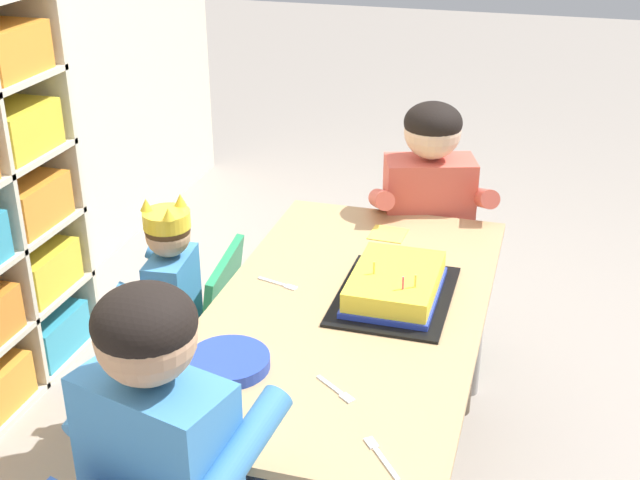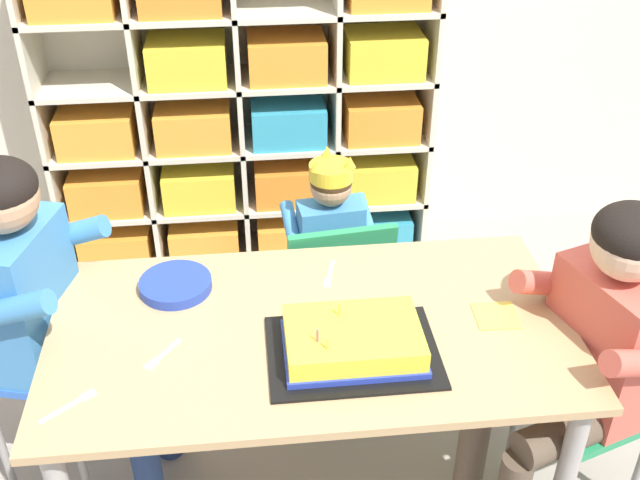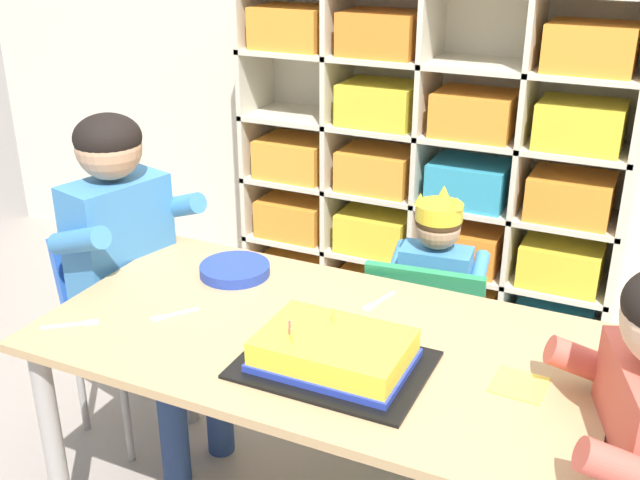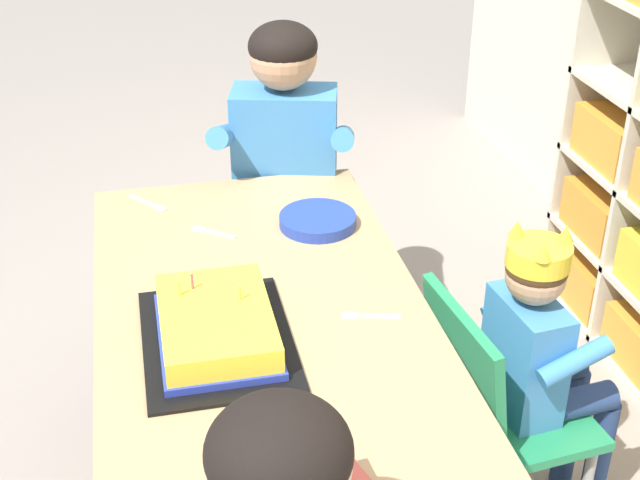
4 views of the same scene
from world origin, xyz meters
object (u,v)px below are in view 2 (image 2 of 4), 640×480
paper_plate_stack (176,285)px  fork_scattered_mid_table (329,276)px  activity_table (312,352)px  fork_at_table_front_edge (161,356)px  child_with_crown (328,233)px  adult_helper_seated (48,297)px  classroom_chair_blue (334,282)px  birthday_cake_on_tray (353,343)px  classroom_chair_adult_side (28,356)px  fork_near_child_seat (71,404)px  classroom_chair_guest_side (602,396)px  guest_at_table_side (588,343)px

paper_plate_stack → fork_scattered_mid_table: size_ratio=1.55×
activity_table → fork_at_table_front_edge: bearing=-169.0°
child_with_crown → adult_helper_seated: bearing=23.0°
activity_table → classroom_chair_blue: bearing=76.2°
adult_helper_seated → fork_scattered_mid_table: size_ratio=8.33×
fork_at_table_front_edge → fork_scattered_mid_table: 0.53m
child_with_crown → birthday_cake_on_tray: child_with_crown is taller
classroom_chair_adult_side → paper_plate_stack: 0.49m
adult_helper_seated → fork_at_table_front_edge: size_ratio=9.68×
paper_plate_stack → fork_near_child_seat: (-0.21, -0.42, -0.01)m
child_with_crown → classroom_chair_guest_side: child_with_crown is taller
adult_helper_seated → guest_at_table_side: size_ratio=1.06×
classroom_chair_adult_side → fork_at_table_front_edge: size_ratio=6.23×
activity_table → classroom_chair_adult_side: (-0.79, 0.20, -0.12)m
activity_table → birthday_cake_on_tray: bearing=-50.5°
adult_helper_seated → classroom_chair_guest_side: (1.49, -0.25, -0.28)m
fork_at_table_front_edge → classroom_chair_guest_side: bearing=-54.0°
classroom_chair_blue → guest_at_table_side: bearing=126.6°
classroom_chair_blue → classroom_chair_adult_side: 0.97m
classroom_chair_guest_side → fork_near_child_seat: fork_near_child_seat is taller
guest_at_table_side → adult_helper_seated: bearing=-119.9°
adult_helper_seated → fork_scattered_mid_table: bearing=-71.9°
classroom_chair_guest_side → fork_at_table_front_edge: 1.20m
classroom_chair_guest_side → paper_plate_stack: 1.22m
paper_plate_stack → child_with_crown: bearing=41.9°
fork_at_table_front_edge → fork_scattered_mid_table: same height
fork_at_table_front_edge → fork_near_child_seat: (-0.19, -0.14, 0.00)m
classroom_chair_adult_side → guest_at_table_side: bearing=-86.9°
activity_table → fork_near_child_seat: 0.61m
guest_at_table_side → fork_scattered_mid_table: size_ratio=7.87×
guest_at_table_side → fork_at_table_front_edge: size_ratio=9.15×
birthday_cake_on_tray → fork_near_child_seat: bearing=-171.0°
classroom_chair_adult_side → fork_scattered_mid_table: size_ratio=5.36×
paper_plate_stack → fork_near_child_seat: size_ratio=1.66×
classroom_chair_adult_side → classroom_chair_guest_side: classroom_chair_adult_side is taller
classroom_chair_blue → classroom_chair_adult_side: size_ratio=0.97×
guest_at_table_side → paper_plate_stack: 1.10m
birthday_cake_on_tray → paper_plate_stack: size_ratio=2.12×
birthday_cake_on_tray → fork_at_table_front_edge: (-0.47, 0.04, -0.03)m
activity_table → fork_at_table_front_edge: (-0.38, -0.07, 0.09)m
fork_at_table_front_edge → classroom_chair_adult_side: bearing=92.9°
fork_scattered_mid_table → adult_helper_seated: bearing=108.7°
activity_table → classroom_chair_blue: size_ratio=2.03×
classroom_chair_blue → birthday_cake_on_tray: bearing=80.7°
classroom_chair_guest_side → child_with_crown: bearing=-153.9°
fork_near_child_seat → fork_scattered_mid_table: bearing=175.5°
birthday_cake_on_tray → fork_at_table_front_edge: birthday_cake_on_tray is taller
classroom_chair_blue → paper_plate_stack: 0.63m
classroom_chair_guest_side → fork_scattered_mid_table: bearing=-130.3°
classroom_chair_blue → fork_scattered_mid_table: 0.39m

